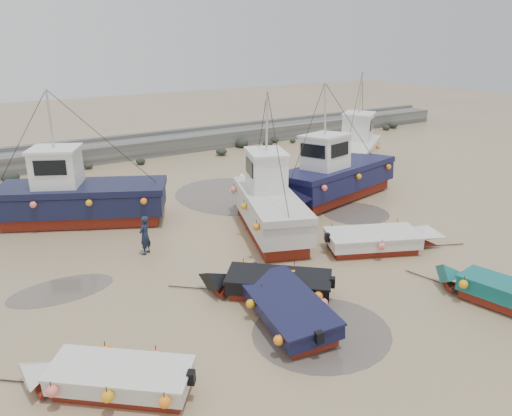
# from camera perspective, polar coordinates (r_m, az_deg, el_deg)

# --- Properties ---
(ground) EXTENTS (120.00, 120.00, 0.00)m
(ground) POSITION_cam_1_polar(r_m,az_deg,el_deg) (19.70, 9.59, -6.76)
(ground) COLOR #9F835C
(ground) RESTS_ON ground
(seawall) EXTENTS (60.00, 4.92, 1.50)m
(seawall) POSITION_cam_1_polar(r_m,az_deg,el_deg) (37.88, -12.94, 6.75)
(seawall) COLOR slate
(seawall) RESTS_ON ground
(puddle_a) EXTENTS (4.35, 4.35, 0.01)m
(puddle_a) POSITION_cam_1_polar(r_m,az_deg,el_deg) (15.73, 7.51, -13.89)
(puddle_a) COLOR #544C44
(puddle_a) RESTS_ON ground
(puddle_b) EXTENTS (3.33, 3.33, 0.01)m
(puddle_b) POSITION_cam_1_polar(r_m,az_deg,el_deg) (25.64, 11.30, -0.58)
(puddle_b) COLOR #544C44
(puddle_b) RESTS_ON ground
(puddle_c) EXTENTS (3.65, 3.65, 0.01)m
(puddle_c) POSITION_cam_1_polar(r_m,az_deg,el_deg) (19.12, -21.37, -8.76)
(puddle_c) COLOR #544C44
(puddle_c) RESTS_ON ground
(puddle_d) EXTENTS (6.11, 6.11, 0.01)m
(puddle_d) POSITION_cam_1_polar(r_m,az_deg,el_deg) (28.02, -2.81, 1.51)
(puddle_d) COLOR #544C44
(puddle_d) RESTS_ON ground
(dinghy_0) EXTENTS (4.84, 4.21, 1.43)m
(dinghy_0) POSITION_cam_1_polar(r_m,az_deg,el_deg) (13.63, -16.63, -17.69)
(dinghy_0) COLOR maroon
(dinghy_0) RESTS_ON ground
(dinghy_1) EXTENTS (2.82, 6.40, 1.43)m
(dinghy_1) POSITION_cam_1_polar(r_m,az_deg,el_deg) (16.16, 3.10, -10.52)
(dinghy_1) COLOR maroon
(dinghy_1) RESTS_ON ground
(dinghy_2) EXTENTS (2.23, 5.26, 1.43)m
(dinghy_2) POSITION_cam_1_polar(r_m,az_deg,el_deg) (18.60, 25.88, -8.29)
(dinghy_2) COLOR maroon
(dinghy_2) RESTS_ON ground
(dinghy_4) EXTENTS (4.77, 4.36, 1.43)m
(dinghy_4) POSITION_cam_1_polar(r_m,az_deg,el_deg) (17.28, 1.39, -8.35)
(dinghy_4) COLOR maroon
(dinghy_4) RESTS_ON ground
(dinghy_5) EXTENTS (5.86, 3.45, 1.43)m
(dinghy_5) POSITION_cam_1_polar(r_m,az_deg,el_deg) (21.36, 14.09, -3.36)
(dinghy_5) COLOR maroon
(dinghy_5) RESTS_ON ground
(cabin_boat_0) EXTENTS (10.35, 6.37, 6.22)m
(cabin_boat_0) POSITION_cam_1_polar(r_m,az_deg,el_deg) (25.13, -20.58, 1.28)
(cabin_boat_0) COLOR maroon
(cabin_boat_0) RESTS_ON ground
(cabin_boat_1) EXTENTS (4.63, 9.34, 6.22)m
(cabin_boat_1) POSITION_cam_1_polar(r_m,az_deg,el_deg) (22.65, 1.25, 0.76)
(cabin_boat_1) COLOR maroon
(cabin_boat_1) RESTS_ON ground
(cabin_boat_2) EXTENTS (10.61, 4.43, 6.22)m
(cabin_boat_2) POSITION_cam_1_polar(r_m,az_deg,el_deg) (26.96, 8.52, 3.53)
(cabin_boat_2) COLOR maroon
(cabin_boat_2) RESTS_ON ground
(cabin_boat_3) EXTENTS (8.14, 6.53, 6.22)m
(cabin_boat_3) POSITION_cam_1_polar(r_m,az_deg,el_deg) (34.17, 11.30, 6.81)
(cabin_boat_3) COLOR maroon
(cabin_boat_3) RESTS_ON ground
(person) EXTENTS (0.71, 0.68, 1.64)m
(person) POSITION_cam_1_polar(r_m,az_deg,el_deg) (21.11, -12.44, -5.12)
(person) COLOR #161F35
(person) RESTS_ON ground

